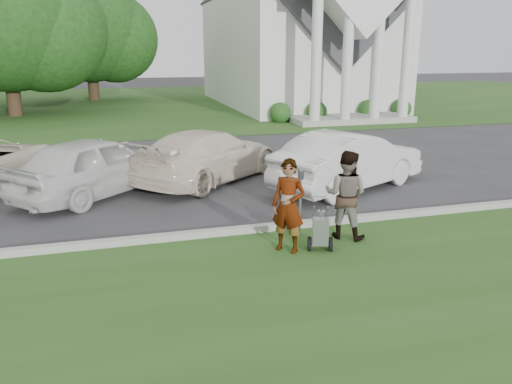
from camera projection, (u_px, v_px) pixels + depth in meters
name	position (u px, v px, depth m)	size (l,w,h in m)	color
ground	(268.00, 241.00, 9.69)	(120.00, 120.00, 0.00)	#333335
grass_strip	(332.00, 318.00, 6.92)	(80.00, 7.00, 0.01)	#294C1A
church_lawn	(154.00, 103.00, 34.66)	(80.00, 30.00, 0.01)	#294C1A
curb	(260.00, 228.00, 10.18)	(80.00, 0.18, 0.15)	#9E9E93
church	(297.00, 11.00, 31.79)	(9.19, 19.00, 24.10)	white
tree_left	(3.00, 20.00, 26.52)	(10.63, 8.40, 9.71)	#332316
tree_back	(89.00, 33.00, 35.07)	(9.61, 7.60, 8.89)	#332316
striping_cart	(320.00, 232.00, 9.16)	(0.65, 0.97, 0.84)	black
person_left	(288.00, 207.00, 9.00)	(0.63, 0.41, 1.72)	#999999
person_right	(346.00, 195.00, 9.66)	(0.84, 0.66, 1.74)	#999999
parking_meter_near	(300.00, 195.00, 9.76)	(0.10, 0.09, 1.36)	gray
car_b	(96.00, 165.00, 12.59)	(1.82, 4.52, 1.54)	silver
car_c	(208.00, 155.00, 14.02)	(2.03, 4.98, 1.45)	white
car_d	(349.00, 160.00, 13.22)	(1.61, 4.63, 1.52)	silver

